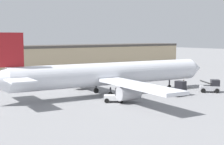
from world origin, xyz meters
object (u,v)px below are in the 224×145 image
Objects in this scene: ground_crew_worker at (184,84)px; belt_loader_truck at (211,86)px; baggage_tug at (116,96)px; airplane at (107,75)px; pushback_tug at (179,89)px.

ground_crew_worker is 5.91m from belt_loader_truck.
baggage_tug is at bearing -162.69° from ground_crew_worker.
airplane reaches higher than ground_crew_worker.
baggage_tug is (-18.86, -2.88, 0.04)m from ground_crew_worker.
pushback_tug is at bearing -136.16° from ground_crew_worker.
airplane reaches higher than pushback_tug.
airplane is 16.53m from ground_crew_worker.
baggage_tug is at bearing 165.99° from pushback_tug.
pushback_tug is (-6.65, -4.69, 0.16)m from ground_crew_worker.
pushback_tug is at bearing -145.15° from belt_loader_truck.
airplane is at bearing 133.85° from pushback_tug.
ground_crew_worker is at bearing -5.59° from airplane.
baggage_tug is 19.80m from belt_loader_truck.
belt_loader_truck is at bearing -14.63° from pushback_tug.
baggage_tug is at bearing -108.80° from airplane.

